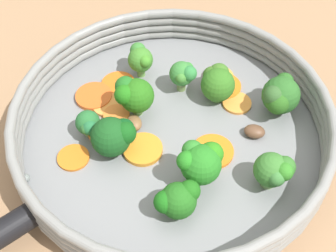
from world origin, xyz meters
TOP-DOWN VIEW (x-y plane):
  - ground_plane at (0.00, 0.00)m, footprint 4.00×4.00m
  - skillet at (0.00, 0.00)m, footprint 0.36×0.36m
  - skillet_rim_wall at (0.00, 0.00)m, footprint 0.37×0.37m
  - skillet_rivet_left at (0.07, -0.16)m, footprint 0.01×0.01m
  - skillet_rivet_right at (0.14, -0.10)m, footprint 0.01×0.01m
  - carrot_slice_0 at (-0.00, -0.09)m, footprint 0.03×0.03m
  - carrot_slice_1 at (-0.06, -0.10)m, footprint 0.06×0.06m
  - carrot_slice_2 at (-0.08, -0.07)m, footprint 0.06×0.06m
  - carrot_slice_3 at (-0.04, -0.08)m, footprint 0.05×0.05m
  - carrot_slice_4 at (-0.05, 0.08)m, footprint 0.04×0.04m
  - carrot_slice_5 at (-0.09, 0.06)m, footprint 0.06×0.06m
  - carrot_slice_6 at (0.03, 0.05)m, footprint 0.05×0.05m
  - carrot_slice_7 at (-0.08, 0.06)m, footprint 0.06×0.06m
  - carrot_slice_8 at (-0.03, -0.07)m, footprint 0.04×0.04m
  - carrot_slice_9 at (0.04, -0.11)m, footprint 0.05×0.05m
  - carrot_slice_10 at (0.02, -0.03)m, footprint 0.06×0.06m
  - broccoli_floret_0 at (-0.03, -0.05)m, footprint 0.04×0.05m
  - broccoli_floret_1 at (0.00, -0.10)m, footprint 0.03×0.03m
  - broccoli_floret_2 at (-0.07, 0.01)m, footprint 0.03×0.03m
  - broccoli_floret_3 at (-0.10, -0.04)m, footprint 0.04×0.03m
  - broccoli_floret_4 at (-0.06, 0.06)m, footprint 0.05×0.04m
  - broccoli_floret_5 at (0.06, 0.03)m, footprint 0.05×0.05m
  - broccoli_floret_6 at (0.10, 0.01)m, footprint 0.04×0.05m
  - broccoli_floret_7 at (-0.04, 0.13)m, footprint 0.05×0.05m
  - broccoli_floret_8 at (0.07, 0.11)m, footprint 0.04×0.04m
  - broccoli_floret_9 at (0.02, -0.06)m, footprint 0.05×0.05m
  - mushroom_piece_0 at (-0.01, -0.04)m, footprint 0.03×0.02m
  - mushroom_piece_1 at (-0.00, 0.10)m, footprint 0.02×0.03m

SIDE VIEW (x-z plane):
  - ground_plane at x=0.00m, z-range 0.00..0.00m
  - skillet at x=0.00m, z-range 0.00..0.02m
  - carrot_slice_9 at x=0.04m, z-range 0.02..0.02m
  - carrot_slice_4 at x=-0.05m, z-range 0.02..0.02m
  - carrot_slice_2 at x=-0.08m, z-range 0.02..0.02m
  - carrot_slice_3 at x=-0.04m, z-range 0.02..0.02m
  - carrot_slice_5 at x=-0.09m, z-range 0.02..0.02m
  - carrot_slice_6 at x=0.03m, z-range 0.02..0.02m
  - carrot_slice_7 at x=-0.08m, z-range 0.02..0.02m
  - carrot_slice_10 at x=0.02m, z-range 0.02..0.02m
  - carrot_slice_1 at x=-0.06m, z-range 0.02..0.02m
  - carrot_slice_0 at x=0.00m, z-range 0.02..0.02m
  - carrot_slice_8 at x=-0.03m, z-range 0.02..0.02m
  - skillet_rivet_left at x=0.07m, z-range 0.02..0.02m
  - skillet_rivet_right at x=0.14m, z-range 0.02..0.02m
  - mushroom_piece_1 at x=0.00m, z-range 0.02..0.03m
  - mushroom_piece_0 at x=-0.01m, z-range 0.02..0.03m
  - broccoli_floret_1 at x=0.00m, z-range 0.02..0.05m
  - skillet_rim_wall at x=0.00m, z-range 0.02..0.06m
  - broccoli_floret_6 at x=0.10m, z-range 0.02..0.06m
  - broccoli_floret_4 at x=-0.06m, z-range 0.02..0.06m
  - broccoli_floret_9 at x=0.02m, z-range 0.02..0.07m
  - broccoli_floret_8 at x=0.07m, z-range 0.02..0.07m
  - broccoli_floret_3 at x=-0.10m, z-range 0.02..0.06m
  - broccoli_floret_2 at x=-0.07m, z-range 0.02..0.06m
  - broccoli_floret_7 at x=-0.04m, z-range 0.02..0.07m
  - broccoli_floret_0 at x=-0.03m, z-range 0.02..0.07m
  - broccoli_floret_5 at x=0.06m, z-range 0.02..0.08m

